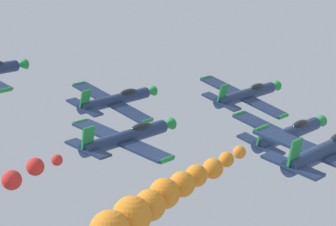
{
  "coord_description": "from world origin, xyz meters",
  "views": [
    {
      "loc": [
        37.38,
        -44.97,
        150.19
      ],
      "look_at": [
        0.0,
        0.0,
        135.64
      ],
      "focal_mm": 77.03,
      "sensor_mm": 36.0,
      "label": 1
    }
  ],
  "objects_px": {
    "airplane_lead": "(247,94)",
    "airplane_left_inner": "(116,100)",
    "airplane_left_outer": "(127,137)",
    "airplane_trailing": "(326,150)",
    "airplane_right_inner": "(289,134)"
  },
  "relations": [
    {
      "from": "airplane_left_outer",
      "to": "airplane_trailing",
      "type": "xyz_separation_m",
      "value": [
        16.81,
        0.45,
        2.1
      ]
    },
    {
      "from": "airplane_left_outer",
      "to": "airplane_trailing",
      "type": "height_order",
      "value": "airplane_trailing"
    },
    {
      "from": "airplane_right_inner",
      "to": "airplane_trailing",
      "type": "distance_m",
      "value": 12.56
    },
    {
      "from": "airplane_lead",
      "to": "airplane_left_outer",
      "type": "relative_size",
      "value": 1.0
    },
    {
      "from": "airplane_lead",
      "to": "airplane_left_outer",
      "type": "xyz_separation_m",
      "value": [
        0.2,
        -17.05,
        -0.47
      ]
    },
    {
      "from": "airplane_left_inner",
      "to": "airplane_left_outer",
      "type": "distance_m",
      "value": 13.51
    },
    {
      "from": "airplane_lead",
      "to": "airplane_trailing",
      "type": "relative_size",
      "value": 1.0
    },
    {
      "from": "airplane_left_inner",
      "to": "airplane_right_inner",
      "type": "height_order",
      "value": "airplane_left_inner"
    },
    {
      "from": "airplane_left_outer",
      "to": "airplane_trailing",
      "type": "relative_size",
      "value": 1.0
    },
    {
      "from": "airplane_lead",
      "to": "airplane_left_inner",
      "type": "height_order",
      "value": "airplane_lead"
    },
    {
      "from": "airplane_left_inner",
      "to": "airplane_left_outer",
      "type": "xyz_separation_m",
      "value": [
        9.92,
        -9.17,
        0.09
      ]
    },
    {
      "from": "airplane_left_inner",
      "to": "airplane_trailing",
      "type": "relative_size",
      "value": 1.0
    },
    {
      "from": "airplane_left_outer",
      "to": "airplane_left_inner",
      "type": "bearing_deg",
      "value": 137.26
    },
    {
      "from": "airplane_lead",
      "to": "airplane_left_inner",
      "type": "relative_size",
      "value": 1.0
    },
    {
      "from": "airplane_lead",
      "to": "airplane_left_inner",
      "type": "xyz_separation_m",
      "value": [
        -9.72,
        -7.88,
        -0.57
      ]
    }
  ]
}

